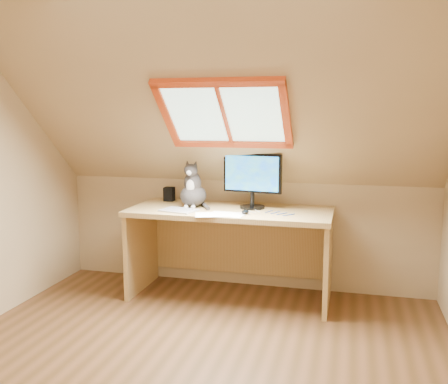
% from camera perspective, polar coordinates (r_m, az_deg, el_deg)
% --- Properties ---
extents(ground, '(3.50, 3.50, 0.00)m').
position_cam_1_polar(ground, '(3.36, -4.65, -19.97)').
color(ground, brown).
rests_on(ground, ground).
extents(room_shell, '(3.52, 3.52, 2.41)m').
position_cam_1_polar(room_shell, '(2.86, -5.62, 5.03)').
color(room_shell, tan).
rests_on(room_shell, ground).
extents(desk, '(1.76, 0.77, 0.80)m').
position_cam_1_polar(desk, '(4.48, 0.95, -4.75)').
color(desk, tan).
rests_on(desk, ground).
extents(monitor, '(0.52, 0.22, 0.48)m').
position_cam_1_polar(monitor, '(4.35, 3.26, 1.72)').
color(monitor, black).
rests_on(monitor, desk).
extents(cat, '(0.23, 0.28, 0.42)m').
position_cam_1_polar(cat, '(4.45, -3.58, 0.23)').
color(cat, '#393433').
rests_on(cat, desk).
extents(desk_speaker, '(0.09, 0.09, 0.13)m').
position_cam_1_polar(desk_speaker, '(4.78, -6.28, -0.24)').
color(desk_speaker, black).
rests_on(desk_speaker, desk).
extents(graphics_tablet, '(0.34, 0.28, 0.01)m').
position_cam_1_polar(graphics_tablet, '(4.28, -5.19, -2.10)').
color(graphics_tablet, '#B2B2B7').
rests_on(graphics_tablet, desk).
extents(mouse, '(0.06, 0.11, 0.03)m').
position_cam_1_polar(mouse, '(4.14, 2.44, -2.28)').
color(mouse, black).
rests_on(mouse, desk).
extents(papers, '(0.35, 0.30, 0.01)m').
position_cam_1_polar(papers, '(4.12, -0.51, -2.55)').
color(papers, white).
rests_on(papers, desk).
extents(cables, '(0.51, 0.26, 0.01)m').
position_cam_1_polar(cables, '(4.17, 4.94, -2.40)').
color(cables, silver).
rests_on(cables, desk).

